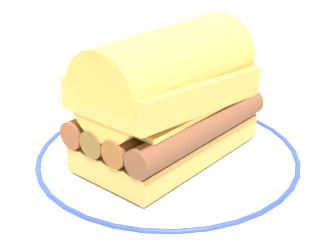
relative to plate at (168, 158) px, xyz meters
name	(u,v)px	position (x,y,z in m)	size (l,w,h in m)	color
ground_plane	(204,174)	(0.02, -0.03, -0.01)	(1.50, 1.50, 0.00)	beige
plate	(168,158)	(0.00, 0.00, 0.00)	(0.30, 0.30, 0.01)	white
sausage_sandwich	(168,95)	(0.00, 0.00, 0.07)	(0.22, 0.18, 0.13)	gold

